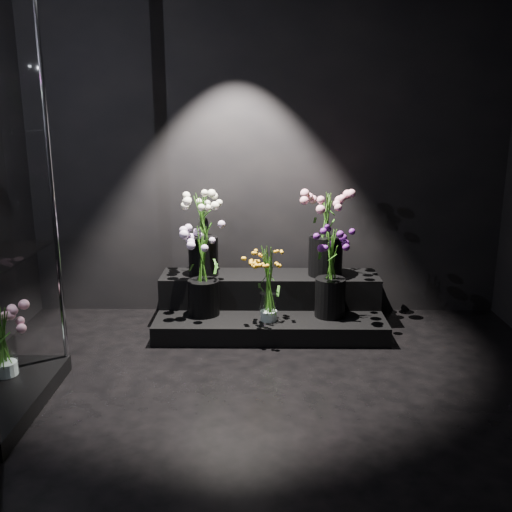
{
  "coord_description": "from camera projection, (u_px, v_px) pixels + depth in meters",
  "views": [
    {
      "loc": [
        -0.04,
        -2.79,
        1.72
      ],
      "look_at": [
        -0.08,
        1.2,
        0.7
      ],
      "focal_mm": 40.0,
      "sensor_mm": 36.0,
      "label": 1
    }
  ],
  "objects": [
    {
      "name": "display_riser",
      "position": [
        270.0,
        305.0,
        4.68
      ],
      "size": [
        1.8,
        0.8,
        0.4
      ],
      "color": "black",
      "rests_on": "floor"
    },
    {
      "name": "wall_back",
      "position": [
        267.0,
        150.0,
        4.72
      ],
      "size": [
        4.0,
        0.0,
        4.0
      ],
      "primitive_type": "plane",
      "rotation": [
        1.57,
        0.0,
        0.0
      ],
      "color": "black",
      "rests_on": "floor"
    },
    {
      "name": "bouquet_case_base_pink",
      "position": [
        2.0,
        340.0,
        3.52
      ],
      "size": [
        0.32,
        0.32,
        0.45
      ],
      "rotation": [
        0.0,
        0.0,
        0.06
      ],
      "color": "white",
      "rests_on": "display_case"
    },
    {
      "name": "bouquet_lilac",
      "position": [
        203.0,
        266.0,
        4.43
      ],
      "size": [
        0.5,
        0.5,
        0.7
      ],
      "rotation": [
        0.0,
        0.0,
        -0.39
      ],
      "color": "black",
      "rests_on": "display_riser"
    },
    {
      "name": "bouquet_cream_roses",
      "position": [
        203.0,
        228.0,
        4.62
      ],
      "size": [
        0.45,
        0.45,
        0.7
      ],
      "rotation": [
        0.0,
        0.0,
        0.35
      ],
      "color": "black",
      "rests_on": "display_riser"
    },
    {
      "name": "wall_front",
      "position": [
        287.0,
        332.0,
        0.85
      ],
      "size": [
        4.0,
        0.0,
        4.0
      ],
      "primitive_type": "plane",
      "rotation": [
        -1.57,
        0.0,
        0.0
      ],
      "color": "black",
      "rests_on": "floor"
    },
    {
      "name": "bouquet_orange_bells",
      "position": [
        269.0,
        285.0,
        4.32
      ],
      "size": [
        0.25,
        0.25,
        0.57
      ],
      "rotation": [
        0.0,
        0.0,
        0.03
      ],
      "color": "white",
      "rests_on": "display_riser"
    },
    {
      "name": "floor",
      "position": [
        268.0,
        433.0,
        3.13
      ],
      "size": [
        4.0,
        4.0,
        0.0
      ],
      "primitive_type": "plane",
      "color": "black",
      "rests_on": "ground"
    },
    {
      "name": "bouquet_pink_roses",
      "position": [
        326.0,
        229.0,
        4.62
      ],
      "size": [
        0.42,
        0.42,
        0.71
      ],
      "rotation": [
        0.0,
        0.0,
        -0.2
      ],
      "color": "black",
      "rests_on": "display_riser"
    },
    {
      "name": "bouquet_purple",
      "position": [
        331.0,
        269.0,
        4.39
      ],
      "size": [
        0.39,
        0.39,
        0.69
      ],
      "rotation": [
        0.0,
        0.0,
        -0.22
      ],
      "color": "black",
      "rests_on": "display_riser"
    }
  ]
}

